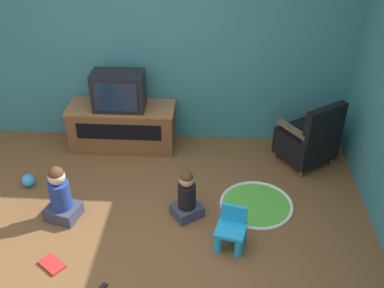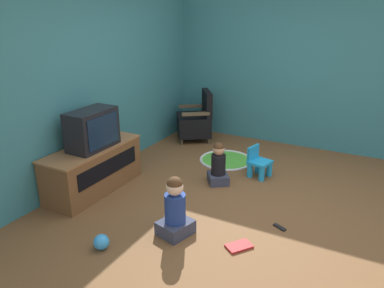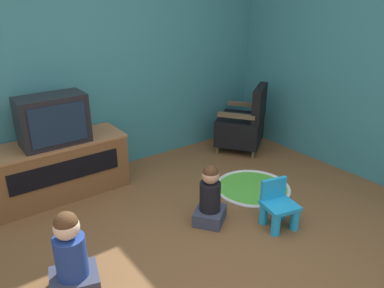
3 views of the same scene
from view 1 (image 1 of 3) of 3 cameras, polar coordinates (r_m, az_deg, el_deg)
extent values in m
plane|color=brown|center=(4.53, -6.43, -13.40)|extent=(30.00, 30.00, 0.00)
cube|color=teal|center=(5.69, -6.51, 13.15)|extent=(5.47, 0.12, 2.71)
cube|color=brown|center=(5.89, -8.77, 2.22)|extent=(1.33, 0.50, 0.58)
cube|color=#90603A|center=(5.75, -9.00, 4.61)|extent=(1.35, 0.51, 0.02)
cube|color=black|center=(5.64, -9.31, 1.50)|extent=(1.06, 0.01, 0.21)
cube|color=black|center=(5.60, -9.30, 6.68)|extent=(0.63, 0.34, 0.48)
cube|color=#142338|center=(5.45, -9.66, 5.87)|extent=(0.52, 0.02, 0.38)
cylinder|color=brown|center=(6.11, 14.20, 0.13)|extent=(0.04, 0.04, 0.10)
cylinder|color=brown|center=(5.80, 10.59, -1.29)|extent=(0.04, 0.04, 0.10)
cylinder|color=brown|center=(5.86, 17.32, -1.97)|extent=(0.04, 0.04, 0.10)
cylinder|color=brown|center=(5.54, 13.72, -3.59)|extent=(0.04, 0.04, 0.10)
cube|color=black|center=(5.70, 14.26, 0.19)|extent=(0.81, 0.79, 0.34)
cube|color=black|center=(5.38, 16.52, 2.46)|extent=(0.52, 0.41, 0.42)
cube|color=brown|center=(5.74, 16.52, 3.21)|extent=(0.32, 0.42, 0.05)
cube|color=brown|center=(5.40, 12.63, 1.82)|extent=(0.32, 0.42, 0.05)
cylinder|color=#1E99DB|center=(4.44, 3.32, -12.31)|extent=(0.08, 0.08, 0.23)
cylinder|color=#1E99DB|center=(4.41, 5.95, -12.79)|extent=(0.08, 0.08, 0.23)
cylinder|color=#1E99DB|center=(4.57, 3.88, -10.68)|extent=(0.08, 0.08, 0.23)
cylinder|color=#1E99DB|center=(4.54, 6.42, -11.14)|extent=(0.08, 0.08, 0.23)
cube|color=#1E99DB|center=(4.42, 4.95, -10.83)|extent=(0.33, 0.32, 0.04)
cube|color=#1E99DB|center=(4.43, 5.35, -8.73)|extent=(0.26, 0.09, 0.19)
cylinder|color=green|center=(5.05, 8.19, -7.64)|extent=(0.81, 0.81, 0.01)
torus|color=silver|center=(5.04, 8.20, -7.60)|extent=(0.81, 0.81, 0.04)
cube|color=#33384C|center=(5.00, -15.99, -8.24)|extent=(0.39, 0.37, 0.14)
cylinder|color=navy|center=(4.86, -16.40, -6.23)|extent=(0.22, 0.22, 0.31)
sphere|color=beige|center=(4.72, -16.84, -3.99)|extent=(0.17, 0.17, 0.17)
sphere|color=#472D19|center=(4.70, -16.90, -3.69)|extent=(0.16, 0.16, 0.16)
cube|color=#33384C|center=(4.84, -0.65, -8.43)|extent=(0.38, 0.38, 0.13)
cylinder|color=black|center=(4.71, -0.67, -6.61)|extent=(0.19, 0.19, 0.27)
sphere|color=tan|center=(4.58, -0.69, -4.58)|extent=(0.15, 0.15, 0.15)
sphere|color=#472D19|center=(4.56, -0.69, -4.31)|extent=(0.14, 0.14, 0.14)
sphere|color=#3399E5|center=(5.56, -20.04, -4.36)|extent=(0.15, 0.15, 0.15)
cube|color=#B22323|center=(4.57, -17.35, -14.38)|extent=(0.29, 0.27, 0.02)
camera|label=2|loc=(4.90, -62.02, 2.83)|focal=35.00mm
camera|label=3|loc=(2.84, -46.45, -5.33)|focal=35.00mm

